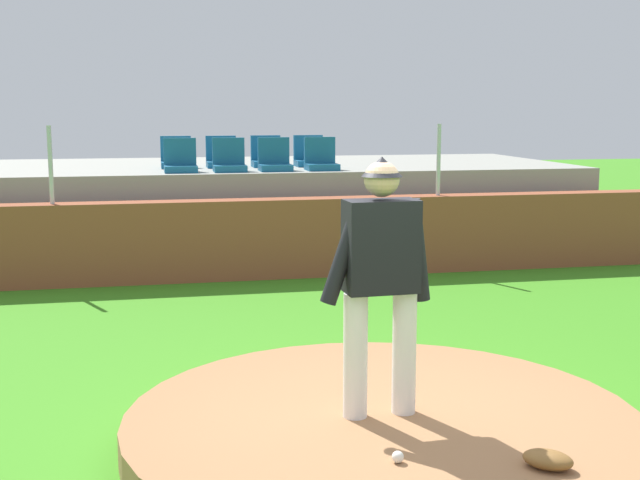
# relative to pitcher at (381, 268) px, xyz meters

# --- Properties ---
(ground_plane) EXTENTS (60.00, 60.00, 0.00)m
(ground_plane) POSITION_rel_pitcher_xyz_m (0.03, 0.00, -1.30)
(ground_plane) COLOR #3A871D
(pitchers_mound) EXTENTS (3.63, 3.63, 0.26)m
(pitchers_mound) POSITION_rel_pitcher_xyz_m (0.03, 0.00, -1.17)
(pitchers_mound) COLOR #9A6B45
(pitchers_mound) RESTS_ON ground_plane
(pitcher) EXTENTS (0.79, 0.29, 1.80)m
(pitcher) POSITION_rel_pitcher_xyz_m (0.00, 0.00, 0.00)
(pitcher) COLOR white
(pitcher) RESTS_ON pitchers_mound
(baseball) EXTENTS (0.07, 0.07, 0.07)m
(baseball) POSITION_rel_pitcher_xyz_m (-0.11, -0.81, -1.01)
(baseball) COLOR white
(baseball) RESTS_ON pitchers_mound
(fielding_glove) EXTENTS (0.36, 0.35, 0.11)m
(fielding_glove) POSITION_rel_pitcher_xyz_m (0.74, -1.07, -0.99)
(fielding_glove) COLOR brown
(fielding_glove) RESTS_ON pitchers_mound
(brick_barrier) EXTENTS (12.49, 0.40, 1.11)m
(brick_barrier) POSITION_rel_pitcher_xyz_m (0.03, 6.17, -0.75)
(brick_barrier) COLOR brown
(brick_barrier) RESTS_ON ground_plane
(fence_post_left) EXTENTS (0.06, 0.06, 1.03)m
(fence_post_left) POSITION_rel_pitcher_xyz_m (-2.76, 6.17, 0.33)
(fence_post_left) COLOR silver
(fence_post_left) RESTS_ON brick_barrier
(fence_post_right) EXTENTS (0.06, 0.06, 1.03)m
(fence_post_right) POSITION_rel_pitcher_xyz_m (2.62, 6.17, 0.33)
(fence_post_right) COLOR silver
(fence_post_right) RESTS_ON brick_barrier
(bleacher_platform) EXTENTS (10.95, 4.22, 1.43)m
(bleacher_platform) POSITION_rel_pitcher_xyz_m (0.03, 8.83, -0.59)
(bleacher_platform) COLOR gray
(bleacher_platform) RESTS_ON ground_plane
(stadium_chair_0) EXTENTS (0.48, 0.44, 0.50)m
(stadium_chair_0) POSITION_rel_pitcher_xyz_m (-1.03, 7.25, 0.28)
(stadium_chair_0) COLOR #165A82
(stadium_chair_0) RESTS_ON bleacher_platform
(stadium_chair_1) EXTENTS (0.48, 0.44, 0.50)m
(stadium_chair_1) POSITION_rel_pitcher_xyz_m (-0.30, 7.23, 0.28)
(stadium_chair_1) COLOR #165A82
(stadium_chair_1) RESTS_ON bleacher_platform
(stadium_chair_2) EXTENTS (0.48, 0.44, 0.50)m
(stadium_chair_2) POSITION_rel_pitcher_xyz_m (0.39, 7.25, 0.28)
(stadium_chair_2) COLOR #165A82
(stadium_chair_2) RESTS_ON bleacher_platform
(stadium_chair_3) EXTENTS (0.48, 0.44, 0.50)m
(stadium_chair_3) POSITION_rel_pitcher_xyz_m (1.11, 7.24, 0.28)
(stadium_chair_3) COLOR #165A82
(stadium_chair_3) RESTS_ON bleacher_platform
(stadium_chair_4) EXTENTS (0.48, 0.44, 0.50)m
(stadium_chair_4) POSITION_rel_pitcher_xyz_m (-1.05, 8.15, 0.28)
(stadium_chair_4) COLOR #165A82
(stadium_chair_4) RESTS_ON bleacher_platform
(stadium_chair_5) EXTENTS (0.48, 0.44, 0.50)m
(stadium_chair_5) POSITION_rel_pitcher_xyz_m (-0.34, 8.12, 0.28)
(stadium_chair_5) COLOR #165A82
(stadium_chair_5) RESTS_ON bleacher_platform
(stadium_chair_6) EXTENTS (0.48, 0.44, 0.50)m
(stadium_chair_6) POSITION_rel_pitcher_xyz_m (0.39, 8.14, 0.28)
(stadium_chair_6) COLOR #165A82
(stadium_chair_6) RESTS_ON bleacher_platform
(stadium_chair_7) EXTENTS (0.48, 0.44, 0.50)m
(stadium_chair_7) POSITION_rel_pitcher_xyz_m (1.10, 8.12, 0.28)
(stadium_chair_7) COLOR #165A82
(stadium_chair_7) RESTS_ON bleacher_platform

